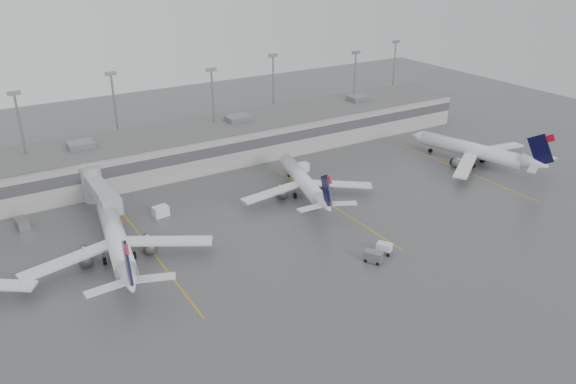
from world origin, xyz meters
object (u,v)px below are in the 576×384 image
jet_far_right (477,151)px  baggage_tug (384,249)px  jet_mid_left (117,241)px  jet_mid_right (304,182)px

jet_far_right → baggage_tug: (-43.19, -19.59, -2.65)m
jet_mid_left → baggage_tug: jet_mid_left is taller
jet_mid_left → baggage_tug: bearing=-20.6°
jet_far_right → baggage_tug: size_ratio=10.15×
jet_mid_left → baggage_tug: 42.32m
baggage_tug → jet_far_right: bearing=-5.9°
jet_mid_left → baggage_tug: (37.06, -20.28, -2.62)m
jet_mid_left → jet_far_right: jet_far_right is taller
jet_mid_right → baggage_tug: (-1.14, -25.48, -2.32)m
jet_mid_right → jet_far_right: size_ratio=0.90×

